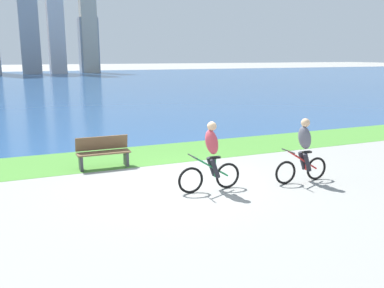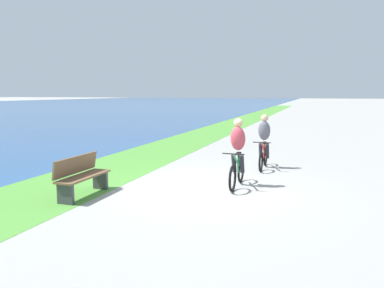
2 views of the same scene
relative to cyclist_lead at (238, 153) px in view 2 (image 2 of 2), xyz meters
The scene contains 5 objects.
ground_plane 1.21m from the cyclist_lead, 120.21° to the left, with size 300.00×300.00×0.00m, color gray.
grass_strip_bayside 4.18m from the cyclist_lead, 96.15° to the left, with size 120.00×2.71×0.01m, color #478433.
cyclist_lead is the anchor object (origin of this frame).
cyclist_trailing 2.47m from the cyclist_lead, ahead, with size 1.56×0.52×1.64m.
bench_near_path 3.67m from the cyclist_lead, 122.08° to the left, with size 1.50×0.47×0.90m.
Camera 2 is at (-8.36, -2.58, 2.28)m, focal length 34.87 mm.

